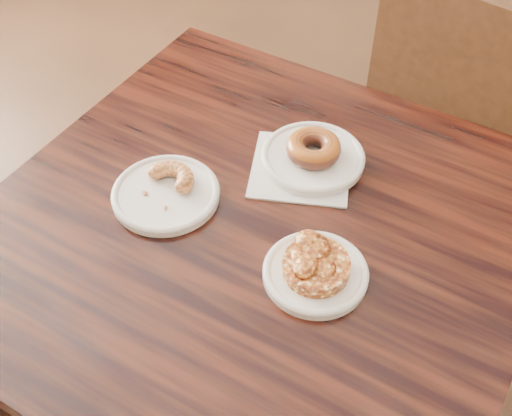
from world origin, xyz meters
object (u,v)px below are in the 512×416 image
Objects in this scene: cafe_table at (257,349)px; apple_fritter at (316,264)px; chair_far at (482,132)px; glazed_donut at (314,148)px; cruller_fragment at (165,186)px.

cafe_table is 6.11× the size of apple_fritter.
apple_fritter is (0.12, -0.03, 0.40)m from cafe_table.
apple_fritter is (-0.02, -0.83, 0.33)m from chair_far.
apple_fritter is at bearing -18.85° from cafe_table.
glazed_donut reaches higher than cafe_table.
glazed_donut is at bearing 52.64° from cruller_fragment.
chair_far is 0.72m from glazed_donut.
apple_fritter is at bearing -0.59° from cruller_fragment.
chair_far is at bearing 88.29° from apple_fritter.
apple_fritter is at bearing 93.33° from chair_far.
cruller_fragment is (-0.16, -0.20, -0.01)m from glazed_donut.
chair_far reaches higher than cafe_table.
chair_far reaches higher than cruller_fragment.
cafe_table is 8.96× the size of glazed_donut.
cruller_fragment is (-0.16, -0.03, 0.40)m from cafe_table.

